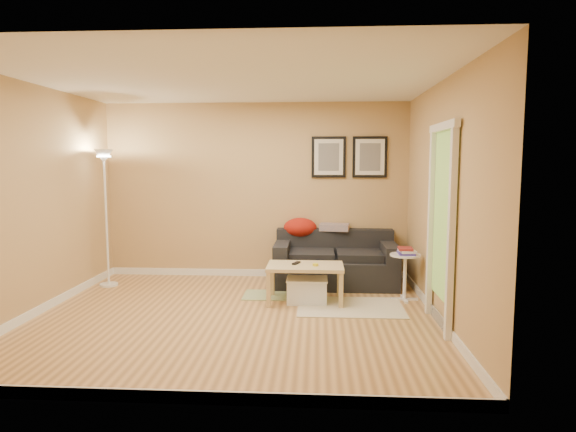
% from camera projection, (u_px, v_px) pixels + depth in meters
% --- Properties ---
extents(floor, '(4.50, 4.50, 0.00)m').
position_uv_depth(floor, '(235.00, 317.00, 5.51)').
color(floor, tan).
rests_on(floor, ground).
extents(ceiling, '(4.50, 4.50, 0.00)m').
position_uv_depth(ceiling, '(232.00, 80.00, 5.22)').
color(ceiling, white).
rests_on(ceiling, wall_back).
extents(wall_back, '(4.50, 0.00, 4.50)m').
position_uv_depth(wall_back, '(256.00, 191.00, 7.35)').
color(wall_back, tan).
rests_on(wall_back, ground).
extents(wall_front, '(4.50, 0.00, 4.50)m').
position_uv_depth(wall_front, '(183.00, 225.00, 3.38)').
color(wall_front, tan).
rests_on(wall_front, ground).
extents(wall_left, '(0.00, 4.00, 4.00)m').
position_uv_depth(wall_left, '(34.00, 201.00, 5.50)').
color(wall_left, tan).
rests_on(wall_left, ground).
extents(wall_right, '(0.00, 4.00, 4.00)m').
position_uv_depth(wall_right, '(442.00, 203.00, 5.23)').
color(wall_right, tan).
rests_on(wall_right, ground).
extents(baseboard_back, '(4.50, 0.02, 0.10)m').
position_uv_depth(baseboard_back, '(257.00, 273.00, 7.48)').
color(baseboard_back, white).
rests_on(baseboard_back, ground).
extents(baseboard_front, '(4.50, 0.02, 0.10)m').
position_uv_depth(baseboard_front, '(188.00, 397.00, 3.53)').
color(baseboard_front, white).
rests_on(baseboard_front, ground).
extents(baseboard_left, '(0.02, 4.00, 0.10)m').
position_uv_depth(baseboard_left, '(41.00, 309.00, 5.64)').
color(baseboard_left, white).
rests_on(baseboard_left, ground).
extents(baseboard_right, '(0.02, 4.00, 0.10)m').
position_uv_depth(baseboard_right, '(437.00, 316.00, 5.37)').
color(baseboard_right, white).
rests_on(baseboard_right, ground).
extents(sofa, '(1.70, 0.90, 0.75)m').
position_uv_depth(sofa, '(335.00, 259.00, 6.91)').
color(sofa, black).
rests_on(sofa, ground).
extents(red_throw, '(0.48, 0.36, 0.28)m').
position_uv_depth(red_throw, '(300.00, 227.00, 7.22)').
color(red_throw, '#AA230F').
rests_on(red_throw, sofa).
extents(plaid_throw, '(0.45, 0.32, 0.10)m').
position_uv_depth(plaid_throw, '(334.00, 227.00, 7.19)').
color(plaid_throw, tan).
rests_on(plaid_throw, sofa).
extents(framed_print_left, '(0.50, 0.04, 0.60)m').
position_uv_depth(framed_print_left, '(329.00, 157.00, 7.20)').
color(framed_print_left, black).
rests_on(framed_print_left, wall_back).
extents(framed_print_right, '(0.50, 0.04, 0.60)m').
position_uv_depth(framed_print_right, '(370.00, 157.00, 7.17)').
color(framed_print_right, black).
rests_on(framed_print_right, wall_back).
extents(area_rug, '(1.25, 0.85, 0.01)m').
position_uv_depth(area_rug, '(350.00, 307.00, 5.86)').
color(area_rug, beige).
rests_on(area_rug, ground).
extents(green_runner, '(0.70, 0.50, 0.01)m').
position_uv_depth(green_runner, '(271.00, 295.00, 6.39)').
color(green_runner, '#668C4C').
rests_on(green_runner, ground).
extents(coffee_table, '(1.00, 0.69, 0.47)m').
position_uv_depth(coffee_table, '(305.00, 283.00, 6.08)').
color(coffee_table, '#D0B97E').
rests_on(coffee_table, ground).
extents(remote_control, '(0.11, 0.17, 0.02)m').
position_uv_depth(remote_control, '(296.00, 263.00, 6.11)').
color(remote_control, black).
rests_on(remote_control, coffee_table).
extents(tape_roll, '(0.07, 0.07, 0.03)m').
position_uv_depth(tape_roll, '(315.00, 265.00, 5.99)').
color(tape_roll, yellow).
rests_on(tape_roll, coffee_table).
extents(storage_bin, '(0.50, 0.37, 0.31)m').
position_uv_depth(storage_bin, '(307.00, 290.00, 6.07)').
color(storage_bin, white).
rests_on(storage_bin, ground).
extents(side_table, '(0.38, 0.38, 0.59)m').
position_uv_depth(side_table, '(405.00, 277.00, 6.15)').
color(side_table, white).
rests_on(side_table, ground).
extents(book_stack, '(0.23, 0.28, 0.08)m').
position_uv_depth(book_stack, '(406.00, 251.00, 6.12)').
color(book_stack, '#403194').
rests_on(book_stack, side_table).
extents(floor_lamp, '(0.25, 0.25, 1.91)m').
position_uv_depth(floor_lamp, '(106.00, 222.00, 6.80)').
color(floor_lamp, white).
rests_on(floor_lamp, ground).
extents(doorway, '(0.12, 1.01, 2.13)m').
position_uv_depth(doorway, '(440.00, 230.00, 5.11)').
color(doorway, white).
rests_on(doorway, ground).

